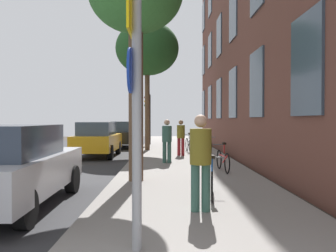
{
  "coord_description": "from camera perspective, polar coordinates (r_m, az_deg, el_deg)",
  "views": [
    {
      "loc": [
        0.44,
        -1.47,
        1.73
      ],
      "look_at": [
        0.52,
        10.57,
        1.53
      ],
      "focal_mm": 38.47,
      "sensor_mm": 36.0,
      "label": 1
    }
  ],
  "objects": [
    {
      "name": "car_0",
      "position": [
        7.66,
        -23.89,
        -5.76
      ],
      "size": [
        1.94,
        4.49,
        1.62
      ],
      "color": "#B7B7BC",
      "rests_on": "road_asphalt"
    },
    {
      "name": "pedestrian_0",
      "position": [
        6.35,
        5.19,
        -4.79
      ],
      "size": [
        0.4,
        0.4,
        1.7
      ],
      "color": "#33594C",
      "rests_on": "sidewalk"
    },
    {
      "name": "bicycle_3",
      "position": [
        18.15,
        3.29,
        -2.91
      ],
      "size": [
        0.42,
        1.66,
        0.97
      ],
      "color": "black",
      "rests_on": "sidewalk"
    },
    {
      "name": "pedestrian_1",
      "position": [
        13.45,
        -0.18,
        -1.93
      ],
      "size": [
        0.51,
        0.51,
        1.62
      ],
      "color": "#33594C",
      "rests_on": "sidewalk"
    },
    {
      "name": "pedestrian_2",
      "position": [
        16.27,
        2.06,
        -1.46
      ],
      "size": [
        0.5,
        0.5,
        1.61
      ],
      "color": "maroon",
      "rests_on": "sidewalk"
    },
    {
      "name": "car_2",
      "position": [
        22.6,
        -6.91,
        -1.28
      ],
      "size": [
        1.85,
        4.51,
        1.62
      ],
      "color": "black",
      "rests_on": "road_asphalt"
    },
    {
      "name": "car_1",
      "position": [
        17.04,
        -11.09,
        -2.03
      ],
      "size": [
        1.78,
        4.08,
        1.62
      ],
      "color": "orange",
      "rests_on": "road_asphalt"
    },
    {
      "name": "road_asphalt",
      "position": [
        17.28,
        -17.04,
        -4.8
      ],
      "size": [
        7.0,
        38.0,
        0.01
      ],
      "primitive_type": "cube",
      "color": "#2D2D30",
      "rests_on": "ground"
    },
    {
      "name": "traffic_light",
      "position": [
        23.71,
        -3.18,
        2.53
      ],
      "size": [
        0.43,
        0.24,
        3.28
      ],
      "color": "black",
      "rests_on": "sidewalk"
    },
    {
      "name": "sign_post",
      "position": [
        4.45,
        -5.29,
        4.86
      ],
      "size": [
        0.16,
        0.6,
        3.27
      ],
      "color": "gray",
      "rests_on": "sidewalk"
    },
    {
      "name": "sidewalk",
      "position": [
        16.56,
        1.93,
        -4.81
      ],
      "size": [
        4.2,
        38.0,
        0.12
      ],
      "primitive_type": "cube",
      "color": "gray",
      "rests_on": "ground"
    },
    {
      "name": "ground_plane",
      "position": [
        16.8,
        -10.13,
        -4.95
      ],
      "size": [
        41.8,
        41.8,
        0.0
      ],
      "primitive_type": "plane",
      "color": "#332D28"
    },
    {
      "name": "bicycle_0",
      "position": [
        7.61,
        6.98,
        -8.6
      ],
      "size": [
        0.42,
        1.56,
        0.89
      ],
      "color": "black",
      "rests_on": "sidewalk"
    },
    {
      "name": "tree_far",
      "position": [
        19.58,
        -3.31,
        12.09
      ],
      "size": [
        3.36,
        3.36,
        6.84
      ],
      "color": "brown",
      "rests_on": "sidewalk"
    },
    {
      "name": "bicycle_1",
      "position": [
        11.45,
        8.71,
        -5.33
      ],
      "size": [
        0.42,
        1.69,
        0.91
      ],
      "color": "black",
      "rests_on": "sidewalk"
    },
    {
      "name": "bicycle_2",
      "position": [
        16.23,
        6.7,
        -3.45
      ],
      "size": [
        0.48,
        1.6,
        0.93
      ],
      "color": "black",
      "rests_on": "sidewalk"
    }
  ]
}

